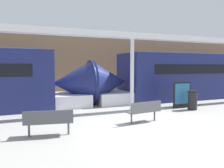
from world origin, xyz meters
TOP-DOWN VIEW (x-y plane):
  - ground_plane at (0.00, 0.00)m, footprint 60.00×60.00m
  - station_wall at (0.00, 10.64)m, footprint 56.00×0.20m
  - train_left at (8.81, 5.66)m, footprint 18.76×2.93m
  - bench_near at (0.21, 0.66)m, footprint 1.49×0.61m
  - bench_far at (-3.56, 0.33)m, footprint 1.62×0.71m
  - trash_bin at (3.89, 2.03)m, footprint 0.50×0.50m
  - poster_board at (3.68, 2.61)m, footprint 1.12×0.07m
  - support_column_near at (0.82, 2.98)m, footprint 0.20×0.20m
  - canopy_beam at (0.82, 2.98)m, footprint 28.00×0.60m

SIDE VIEW (x-z plane):
  - ground_plane at x=0.00m, z-range 0.00..0.00m
  - trash_bin at x=3.89m, z-range 0.00..1.00m
  - bench_near at x=0.21m, z-range 0.09..0.96m
  - bench_far at x=-3.56m, z-range 0.09..0.96m
  - poster_board at x=3.68m, z-range 0.01..1.45m
  - train_left at x=8.81m, z-range -0.07..3.13m
  - support_column_near at x=0.82m, z-range 0.00..3.66m
  - station_wall at x=0.00m, z-range 0.00..5.00m
  - canopy_beam at x=0.82m, z-range 3.66..3.94m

